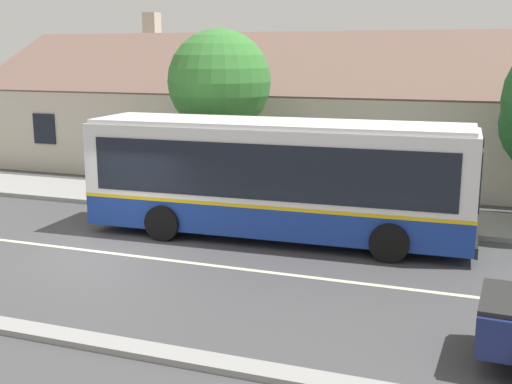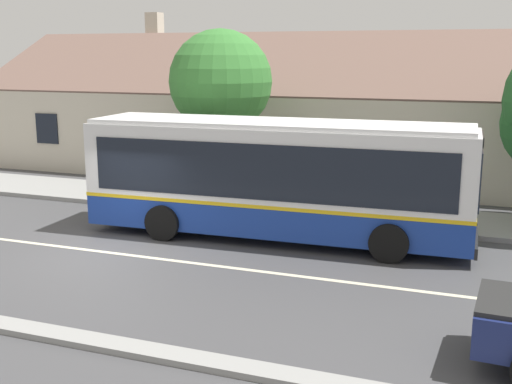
{
  "view_description": "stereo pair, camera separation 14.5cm",
  "coord_description": "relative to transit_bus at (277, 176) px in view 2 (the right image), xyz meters",
  "views": [
    {
      "loc": [
        9.07,
        -13.78,
        5.14
      ],
      "look_at": [
        3.18,
        2.42,
        1.38
      ],
      "focal_mm": 45.0,
      "sensor_mm": 36.0,
      "label": 1
    },
    {
      "loc": [
        9.2,
        -13.73,
        5.14
      ],
      "look_at": [
        3.18,
        2.42,
        1.38
      ],
      "focal_mm": 45.0,
      "sensor_mm": 36.0,
      "label": 2
    }
  ],
  "objects": [
    {
      "name": "ground_plane",
      "position": [
        -3.63,
        -2.9,
        -1.77
      ],
      "size": [
        300.0,
        300.0,
        0.0
      ],
      "primitive_type": "plane",
      "color": "#424244"
    },
    {
      "name": "sidewalk_far",
      "position": [
        -3.63,
        3.1,
        -1.69
      ],
      "size": [
        60.0,
        3.0,
        0.15
      ],
      "primitive_type": "cube",
      "color": "gray",
      "rests_on": "ground"
    },
    {
      "name": "lane_divider_stripe",
      "position": [
        -3.63,
        -2.9,
        -1.76
      ],
      "size": [
        60.0,
        0.16,
        0.01
      ],
      "primitive_type": "cube",
      "color": "beige",
      "rests_on": "ground"
    },
    {
      "name": "community_building",
      "position": [
        -4.15,
        11.61,
        0.12
      ],
      "size": [
        24.8,
        10.91,
        7.1
      ],
      "color": "beige",
      "rests_on": "ground"
    },
    {
      "name": "transit_bus",
      "position": [
        0.0,
        0.0,
        0.0
      ],
      "size": [
        10.83,
        3.04,
        3.3
      ],
      "color": "navy",
      "rests_on": "ground"
    },
    {
      "name": "bench_by_building",
      "position": [
        -5.64,
        2.37,
        -1.21
      ],
      "size": [
        1.58,
        0.51,
        0.94
      ],
      "color": "brown",
      "rests_on": "sidewalk_far"
    },
    {
      "name": "bench_down_street",
      "position": [
        -0.7,
        2.49,
        -1.2
      ],
      "size": [
        1.62,
        0.51,
        0.94
      ],
      "color": "brown",
      "rests_on": "sidewalk_far"
    },
    {
      "name": "street_tree_secondary",
      "position": [
        -3.27,
        3.72,
        2.29
      ],
      "size": [
        3.54,
        3.54,
        5.95
      ],
      "color": "#4C3828",
      "rests_on": "ground"
    }
  ]
}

